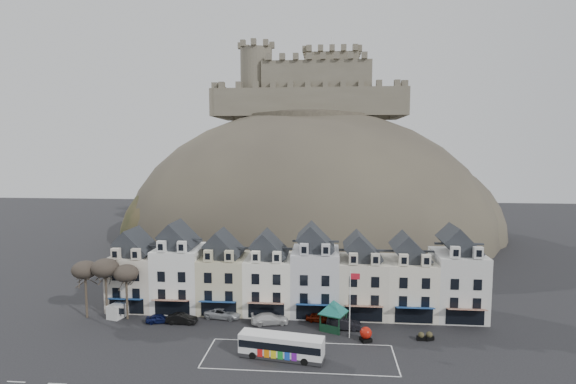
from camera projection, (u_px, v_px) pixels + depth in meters
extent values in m
plane|color=black|center=(282.00, 361.00, 51.13)|extent=(300.00, 300.00, 0.00)
cube|color=silver|center=(300.00, 356.00, 52.20)|extent=(22.00, 7.50, 0.01)
cube|color=beige|center=(138.00, 280.00, 68.64)|extent=(6.80, 8.00, 8.00)
cube|color=black|center=(136.00, 246.00, 68.11)|extent=(6.80, 5.76, 2.80)
cube|color=beige|center=(116.00, 254.00, 64.70)|extent=(1.20, 0.80, 1.60)
cube|color=beige|center=(136.00, 254.00, 64.44)|extent=(1.20, 0.80, 1.60)
cube|color=black|center=(127.00, 306.00, 64.92)|extent=(5.10, 0.06, 2.20)
cube|color=navy|center=(124.00, 299.00, 64.12)|extent=(5.10, 1.29, 0.43)
cube|color=white|center=(181.00, 277.00, 67.99)|extent=(6.80, 8.00, 9.20)
cube|color=black|center=(180.00, 239.00, 67.40)|extent=(6.80, 5.76, 2.80)
cube|color=white|center=(161.00, 246.00, 63.99)|extent=(1.20, 0.80, 1.60)
cube|color=white|center=(182.00, 247.00, 63.73)|extent=(1.20, 0.80, 1.60)
cube|color=black|center=(172.00, 308.00, 64.33)|extent=(5.10, 0.06, 2.20)
cube|color=maroon|center=(170.00, 300.00, 63.54)|extent=(5.10, 1.29, 0.43)
cube|color=beige|center=(225.00, 282.00, 67.46)|extent=(6.80, 8.00, 8.00)
cube|color=black|center=(224.00, 248.00, 66.93)|extent=(6.80, 5.76, 2.80)
cube|color=beige|center=(208.00, 256.00, 63.52)|extent=(1.20, 0.80, 1.60)
cube|color=beige|center=(229.00, 256.00, 63.26)|extent=(1.20, 0.80, 1.60)
cube|color=black|center=(219.00, 309.00, 63.74)|extent=(5.10, 0.06, 2.20)
cube|color=navy|center=(217.00, 302.00, 62.95)|extent=(5.10, 1.29, 0.43)
cube|color=white|center=(270.00, 283.00, 66.87)|extent=(6.80, 8.00, 8.00)
cube|color=black|center=(270.00, 249.00, 66.34)|extent=(6.80, 5.76, 2.80)
cube|color=white|center=(256.00, 257.00, 62.94)|extent=(1.20, 0.80, 1.60)
cube|color=white|center=(277.00, 257.00, 62.68)|extent=(1.20, 0.80, 1.60)
cube|color=black|center=(266.00, 311.00, 63.16)|extent=(5.10, 0.06, 2.20)
cube|color=maroon|center=(265.00, 303.00, 62.36)|extent=(5.10, 1.29, 0.43)
cube|color=silver|center=(315.00, 280.00, 66.23)|extent=(6.80, 8.00, 9.20)
cube|color=black|center=(316.00, 242.00, 65.63)|extent=(6.80, 5.76, 2.80)
cube|color=silver|center=(304.00, 249.00, 62.22)|extent=(1.20, 0.80, 1.60)
cube|color=silver|center=(326.00, 250.00, 61.97)|extent=(1.20, 0.80, 1.60)
cube|color=black|center=(314.00, 312.00, 62.57)|extent=(5.10, 0.06, 2.20)
cube|color=navy|center=(314.00, 305.00, 61.77)|extent=(5.10, 1.29, 0.43)
cube|color=beige|center=(362.00, 286.00, 65.70)|extent=(6.80, 8.00, 8.00)
cube|color=black|center=(362.00, 251.00, 65.17)|extent=(6.80, 5.76, 2.80)
cube|color=beige|center=(353.00, 259.00, 61.76)|extent=(1.20, 0.80, 1.60)
cube|color=beige|center=(375.00, 259.00, 61.50)|extent=(1.20, 0.80, 1.60)
cube|color=black|center=(364.00, 314.00, 61.98)|extent=(5.10, 0.06, 2.20)
cube|color=maroon|center=(364.00, 306.00, 61.18)|extent=(5.10, 1.29, 0.43)
cube|color=silver|center=(409.00, 287.00, 65.11)|extent=(6.80, 8.00, 8.00)
cube|color=black|center=(410.00, 252.00, 64.58)|extent=(6.80, 5.76, 2.80)
cube|color=silver|center=(404.00, 260.00, 61.17)|extent=(1.20, 0.80, 1.60)
cube|color=silver|center=(426.00, 260.00, 60.91)|extent=(1.20, 0.80, 1.60)
cube|color=black|center=(414.00, 315.00, 61.39)|extent=(5.10, 0.06, 2.20)
cube|color=navy|center=(415.00, 308.00, 60.60)|extent=(5.10, 1.29, 0.43)
cube|color=silver|center=(457.00, 284.00, 64.46)|extent=(6.80, 8.00, 9.20)
cube|color=black|center=(459.00, 245.00, 63.87)|extent=(6.80, 5.76, 2.80)
cube|color=silver|center=(455.00, 252.00, 60.46)|extent=(1.20, 0.80, 1.60)
cube|color=silver|center=(478.00, 253.00, 60.20)|extent=(1.20, 0.80, 1.60)
cube|color=black|center=(465.00, 317.00, 60.80)|extent=(5.10, 0.06, 2.20)
cube|color=maroon|center=(467.00, 309.00, 60.01)|extent=(5.10, 1.29, 0.43)
ellipsoid|color=#3C362E|center=(308.00, 237.00, 120.50)|extent=(96.00, 76.00, 68.00)
ellipsoid|color=#262F17|center=(222.00, 240.00, 116.46)|extent=(52.00, 44.00, 42.00)
ellipsoid|color=#3C362E|center=(396.00, 236.00, 122.39)|extent=(56.00, 48.00, 46.00)
ellipsoid|color=#262F17|center=(289.00, 249.00, 106.97)|extent=(40.00, 28.00, 28.00)
ellipsoid|color=#3C362E|center=(347.00, 248.00, 107.75)|extent=(36.00, 28.00, 24.00)
cylinder|color=#3C362E|center=(308.00, 121.00, 117.33)|extent=(30.00, 30.00, 3.00)
cube|color=#5E5748|center=(308.00, 102.00, 112.91)|extent=(48.00, 2.20, 7.00)
cube|color=#5E5748|center=(311.00, 108.00, 132.73)|extent=(48.00, 2.20, 7.00)
cube|color=#5E5748|center=(223.00, 106.00, 124.89)|extent=(2.20, 22.00, 7.00)
cube|color=#5E5748|center=(399.00, 104.00, 120.74)|extent=(2.20, 22.00, 7.00)
cube|color=#5E5748|center=(317.00, 85.00, 122.08)|extent=(28.00, 18.00, 10.00)
cube|color=#5E5748|center=(332.00, 80.00, 123.57)|extent=(14.00, 12.00, 13.00)
cylinder|color=#5E5748|center=(256.00, 83.00, 119.50)|extent=(8.40, 8.40, 18.00)
cylinder|color=silver|center=(332.00, 46.00, 122.65)|extent=(0.16, 0.16, 5.00)
cylinder|color=#382E23|center=(86.00, 298.00, 63.75)|extent=(0.32, 0.32, 5.74)
ellipsoid|color=#383028|center=(85.00, 270.00, 63.33)|extent=(3.61, 3.61, 2.54)
cylinder|color=#382E23|center=(106.00, 298.00, 63.48)|extent=(0.32, 0.32, 6.02)
ellipsoid|color=#383028|center=(105.00, 268.00, 63.04)|extent=(3.78, 3.78, 2.67)
cylinder|color=#382E23|center=(127.00, 300.00, 63.25)|extent=(0.32, 0.32, 5.46)
ellipsoid|color=#383028|center=(126.00, 273.00, 62.85)|extent=(3.43, 3.43, 2.42)
cube|color=#262628|center=(281.00, 355.00, 51.75)|extent=(10.06, 3.87, 0.45)
cube|color=white|center=(281.00, 345.00, 51.61)|extent=(10.05, 3.83, 2.25)
cube|color=black|center=(281.00, 344.00, 51.60)|extent=(9.87, 3.86, 0.85)
cube|color=white|center=(281.00, 336.00, 51.51)|extent=(9.84, 3.71, 0.22)
cube|color=orange|center=(323.00, 342.00, 50.31)|extent=(0.23, 1.07, 0.25)
cylinder|color=black|center=(304.00, 362.00, 50.03)|extent=(0.89, 0.42, 0.86)
cylinder|color=black|center=(308.00, 354.00, 51.97)|extent=(0.89, 0.42, 0.86)
cylinder|color=black|center=(253.00, 355.00, 51.55)|extent=(0.89, 0.42, 0.86)
cylinder|color=black|center=(258.00, 348.00, 53.49)|extent=(0.89, 0.42, 0.86)
cube|color=#11331F|center=(328.00, 316.00, 61.42)|extent=(0.19, 0.19, 2.33)
cube|color=#11331F|center=(346.00, 320.00, 60.17)|extent=(0.19, 0.19, 2.33)
cube|color=#11331F|center=(320.00, 323.00, 59.12)|extent=(0.19, 0.19, 2.33)
cube|color=#11331F|center=(339.00, 327.00, 57.87)|extent=(0.19, 0.19, 2.33)
cube|color=#11331F|center=(333.00, 313.00, 59.53)|extent=(4.22, 4.22, 0.12)
cone|color=#145759|center=(334.00, 306.00, 59.44)|extent=(5.89, 5.89, 1.75)
cube|color=black|center=(366.00, 339.00, 56.20)|extent=(1.62, 1.62, 0.48)
sphere|color=#B2150A|center=(366.00, 333.00, 56.11)|extent=(1.49, 1.49, 1.49)
cylinder|color=silver|center=(350.00, 305.00, 56.74)|extent=(0.13, 0.13, 8.74)
cube|color=red|center=(355.00, 276.00, 56.27)|extent=(1.20, 0.11, 0.76)
cube|color=silver|center=(122.00, 309.00, 64.77)|extent=(2.87, 4.58, 1.94)
cube|color=black|center=(121.00, 306.00, 64.74)|extent=(1.71, 0.52, 0.83)
cube|color=black|center=(421.00, 338.00, 56.46)|extent=(1.08, 0.55, 0.54)
sphere|color=#262F17|center=(421.00, 335.00, 56.41)|extent=(0.75, 0.75, 0.75)
cube|color=black|center=(429.00, 338.00, 56.49)|extent=(1.25, 0.94, 0.56)
sphere|color=#262F17|center=(429.00, 335.00, 56.44)|extent=(0.79, 0.79, 0.79)
imported|color=#0C123C|center=(159.00, 318.00, 62.04)|extent=(3.85, 2.17, 1.24)
imported|color=black|center=(182.00, 319.00, 61.76)|extent=(4.22, 1.51, 1.39)
imported|color=#A7AAAF|center=(223.00, 313.00, 63.78)|extent=(5.35, 2.98, 1.44)
imported|color=silver|center=(270.00, 319.00, 61.61)|extent=(5.46, 3.16, 1.49)
imported|color=#621305|center=(319.00, 317.00, 62.41)|extent=(3.95, 2.17, 1.27)
imported|color=black|center=(344.00, 324.00, 59.83)|extent=(4.72, 1.79, 1.54)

